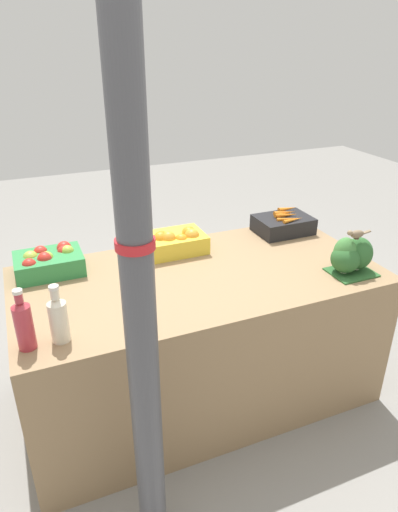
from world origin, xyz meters
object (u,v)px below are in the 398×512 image
at_px(juice_bottle_ruby, 24,324).
at_px(apple_crate, 49,261).
at_px(orange_crate, 175,241).
at_px(broccoli_pile, 350,256).
at_px(juice_bottle_cloudy, 58,318).
at_px(sparrow_bird, 356,234).
at_px(support_pole, 137,279).
at_px(carrot_crate, 283,224).

bearing_deg(juice_bottle_ruby, apple_crate, 76.21).
bearing_deg(orange_crate, broccoli_pile, -38.25).
height_order(apple_crate, juice_bottle_cloudy, juice_bottle_cloudy).
bearing_deg(sparrow_bird, orange_crate, -34.56).
distance_m(juice_bottle_ruby, sparrow_bird, 1.55).
height_order(broccoli_pile, juice_bottle_cloudy, juice_bottle_cloudy).
xyz_separation_m(support_pole, sparrow_bird, (1.20, 0.41, -0.21)).
xyz_separation_m(support_pole, apple_crate, (-0.20, 1.00, -0.36)).
height_order(broccoli_pile, sparrow_bird, sparrow_bird).
height_order(support_pole, sparrow_bird, support_pole).
distance_m(orange_crate, juice_bottle_ruby, 1.02).
bearing_deg(apple_crate, juice_bottle_ruby, -103.79).
distance_m(juice_bottle_ruby, juice_bottle_cloudy, 0.13).
distance_m(apple_crate, sparrow_bird, 1.52).
relative_size(support_pole, carrot_crate, 7.24).
distance_m(broccoli_pile, juice_bottle_ruby, 1.54).
height_order(apple_crate, carrot_crate, carrot_crate).
relative_size(broccoli_pile, juice_bottle_ruby, 0.88).
height_order(apple_crate, orange_crate, orange_crate).
xyz_separation_m(juice_bottle_ruby, sparrow_bird, (1.54, 0.01, 0.11)).
xyz_separation_m(broccoli_pile, juice_bottle_ruby, (-1.54, -0.03, 0.02)).
relative_size(support_pole, apple_crate, 7.24).
bearing_deg(orange_crate, juice_bottle_cloudy, -139.22).
relative_size(apple_crate, broccoli_pile, 1.46).
bearing_deg(apple_crate, support_pole, -78.81).
xyz_separation_m(apple_crate, orange_crate, (0.67, -0.01, 0.00)).
bearing_deg(sparrow_bird, carrot_crate, -83.23).
bearing_deg(juice_bottle_cloudy, broccoli_pile, 1.17).
bearing_deg(apple_crate, broccoli_pile, -22.59).
xyz_separation_m(juice_bottle_cloudy, sparrow_bird, (1.42, 0.01, 0.11)).
distance_m(apple_crate, juice_bottle_ruby, 0.63).
xyz_separation_m(carrot_crate, broccoli_pile, (0.02, -0.58, 0.04)).
xyz_separation_m(carrot_crate, juice_bottle_cloudy, (-1.39, -0.61, 0.05)).
distance_m(broccoli_pile, sparrow_bird, 0.13).
bearing_deg(support_pole, orange_crate, 64.56).
bearing_deg(orange_crate, sparrow_bird, -39.12).
bearing_deg(broccoli_pile, carrot_crate, 92.37).
xyz_separation_m(orange_crate, carrot_crate, (0.70, 0.01, -0.01)).
bearing_deg(apple_crate, sparrow_bird, -23.21).
bearing_deg(support_pole, apple_crate, 101.19).
bearing_deg(broccoli_pile, support_pole, -160.53).
relative_size(carrot_crate, juice_bottle_ruby, 1.29).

